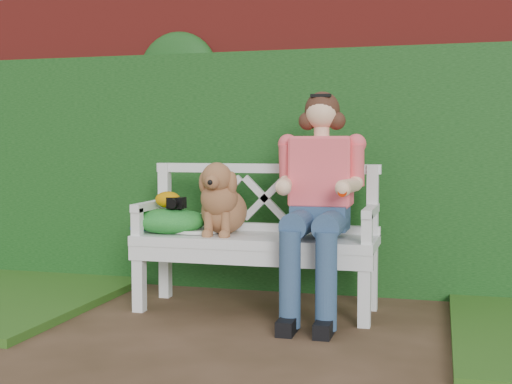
# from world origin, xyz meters

# --- Properties ---
(ground) EXTENTS (60.00, 60.00, 0.00)m
(ground) POSITION_xyz_m (0.00, 0.00, 0.00)
(ground) COLOR #392817
(brick_wall) EXTENTS (10.00, 0.30, 2.20)m
(brick_wall) POSITION_xyz_m (0.00, 1.90, 1.10)
(brick_wall) COLOR maroon
(brick_wall) RESTS_ON ground
(ivy_hedge) EXTENTS (10.00, 0.18, 1.70)m
(ivy_hedge) POSITION_xyz_m (0.00, 1.68, 0.85)
(ivy_hedge) COLOR #245B20
(ivy_hedge) RESTS_ON ground
(garden_bench) EXTENTS (1.65, 0.81, 0.48)m
(garden_bench) POSITION_xyz_m (-0.08, 1.01, 0.24)
(garden_bench) COLOR white
(garden_bench) RESTS_ON ground
(seated_woman) EXTENTS (0.81, 0.91, 1.32)m
(seated_woman) POSITION_xyz_m (0.33, 0.99, 0.66)
(seated_woman) COLOR #E53F61
(seated_woman) RESTS_ON ground
(dog) EXTENTS (0.36, 0.46, 0.46)m
(dog) POSITION_xyz_m (-0.29, 0.99, 0.71)
(dog) COLOR brown
(dog) RESTS_ON garden_bench
(tennis_racket) EXTENTS (0.65, 0.29, 0.03)m
(tennis_racket) POSITION_xyz_m (-0.52, 1.01, 0.50)
(tennis_racket) COLOR white
(tennis_racket) RESTS_ON garden_bench
(green_bag) EXTENTS (0.51, 0.42, 0.16)m
(green_bag) POSITION_xyz_m (-0.64, 0.98, 0.56)
(green_bag) COLOR #287F1E
(green_bag) RESTS_ON garden_bench
(camera_item) EXTENTS (0.11, 0.08, 0.07)m
(camera_item) POSITION_xyz_m (-0.59, 0.97, 0.67)
(camera_item) COLOR black
(camera_item) RESTS_ON green_bag
(baseball_glove) EXTENTS (0.20, 0.17, 0.11)m
(baseball_glove) POSITION_xyz_m (-0.66, 0.99, 0.69)
(baseball_glove) COLOR #BB7802
(baseball_glove) RESTS_ON green_bag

